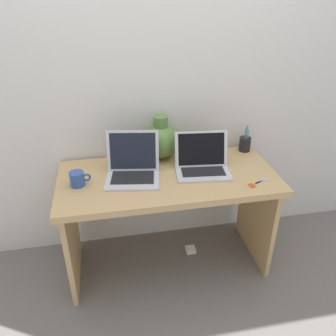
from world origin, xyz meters
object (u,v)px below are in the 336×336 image
at_px(scissors, 255,184).
at_px(power_brick, 191,250).
at_px(coffee_mug, 77,179).
at_px(pen_cup, 245,144).
at_px(green_vase, 161,140).
at_px(laptop_right, 202,161).
at_px(laptop_left, 133,166).

relative_size(scissors, power_brick, 2.03).
bearing_deg(coffee_mug, pen_cup, 12.87).
height_order(green_vase, scissors, green_vase).
height_order(laptop_right, green_vase, green_vase).
bearing_deg(scissors, pen_cup, 76.07).
xyz_separation_m(coffee_mug, scissors, (1.00, -0.18, -0.04)).
relative_size(green_vase, coffee_mug, 2.37).
distance_m(scissors, power_brick, 0.80).
height_order(laptop_right, coffee_mug, laptop_right).
bearing_deg(power_brick, green_vase, 135.41).
bearing_deg(coffee_mug, green_vase, 26.72).
xyz_separation_m(laptop_right, green_vase, (-0.22, 0.22, 0.06)).
bearing_deg(laptop_left, coffee_mug, -170.75).
height_order(scissors, power_brick, scissors).
height_order(green_vase, power_brick, green_vase).
relative_size(coffee_mug, power_brick, 1.72).
xyz_separation_m(laptop_right, pen_cup, (0.36, 0.21, -0.01)).
distance_m(laptop_right, power_brick, 0.75).
distance_m(laptop_right, scissors, 0.35).
relative_size(green_vase, pen_cup, 1.57).
bearing_deg(laptop_left, scissors, -19.01).
xyz_separation_m(green_vase, coffee_mug, (-0.53, -0.27, -0.08)).
xyz_separation_m(green_vase, scissors, (0.47, -0.45, -0.12)).
bearing_deg(scissors, green_vase, 136.66).
bearing_deg(green_vase, coffee_mug, -153.28).
xyz_separation_m(laptop_left, pen_cup, (0.79, 0.20, -0.02)).
height_order(pen_cup, power_brick, pen_cup).
distance_m(green_vase, coffee_mug, 0.59).
height_order(green_vase, pen_cup, green_vase).
bearing_deg(power_brick, scissors, -42.54).
height_order(laptop_left, power_brick, laptop_left).
xyz_separation_m(pen_cup, power_brick, (-0.40, -0.17, -0.74)).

